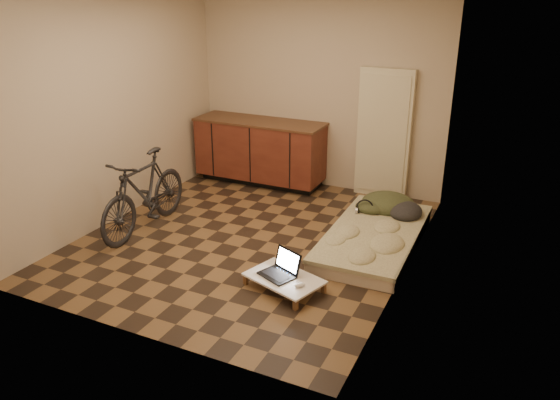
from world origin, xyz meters
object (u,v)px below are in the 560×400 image
at_px(lap_desk, 284,279).
at_px(bicycle, 144,189).
at_px(futon, 374,237).
at_px(laptop, 281,270).

bearing_deg(lap_desk, bicycle, -176.30).
relative_size(bicycle, futon, 0.81).
bearing_deg(laptop, futon, 89.51).
distance_m(lap_desk, laptop, 0.09).
bearing_deg(bicycle, futon, 15.00).
distance_m(futon, lap_desk, 1.38).
relative_size(bicycle, laptop, 3.81).
height_order(lap_desk, laptop, laptop).
xyz_separation_m(bicycle, futon, (2.50, 0.77, -0.43)).
xyz_separation_m(bicycle, laptop, (1.95, -0.47, -0.34)).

